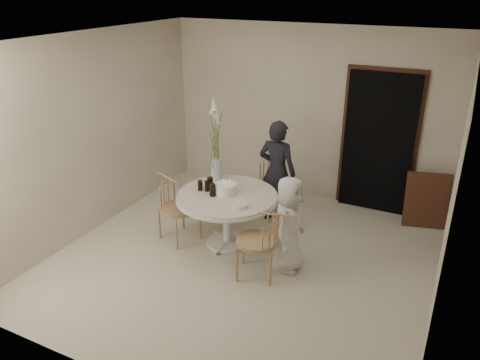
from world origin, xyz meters
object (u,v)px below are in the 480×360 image
at_px(chair_far, 273,176).
at_px(flower_vase, 216,148).
at_px(boy, 289,225).
at_px(chair_left, 173,199).
at_px(chair_right, 267,235).
at_px(table, 227,202).
at_px(birthday_cake, 225,189).
at_px(girl, 277,172).

bearing_deg(chair_far, flower_vase, -134.67).
relative_size(boy, flower_vase, 1.03).
bearing_deg(chair_left, flower_vase, -14.66).
relative_size(chair_right, chair_left, 0.99).
relative_size(chair_far, chair_right, 0.92).
distance_m(table, boy, 0.94).
relative_size(chair_far, boy, 0.65).
relative_size(table, birthday_cake, 4.68).
xyz_separation_m(chair_left, boy, (1.67, -0.05, 0.05)).
xyz_separation_m(chair_right, flower_vase, (-1.13, 0.84, 0.63)).
xyz_separation_m(table, chair_right, (0.75, -0.45, -0.06)).
height_order(table, chair_far, chair_far).
distance_m(chair_far, girl, 0.54).
xyz_separation_m(chair_right, birthday_cake, (-0.79, 0.46, 0.25)).
distance_m(table, flower_vase, 0.78).
bearing_deg(flower_vase, chair_left, -125.57).
bearing_deg(flower_vase, chair_far, 63.72).
bearing_deg(girl, birthday_cake, 71.26).
relative_size(chair_far, chair_left, 0.91).
height_order(boy, birthday_cake, boy).
xyz_separation_m(chair_left, girl, (1.07, 1.05, 0.20)).
bearing_deg(chair_far, birthday_cake, -113.65).
bearing_deg(birthday_cake, flower_vase, 132.34).
height_order(table, chair_left, chair_left).
relative_size(girl, boy, 1.26).
bearing_deg(table, girl, 70.69).
relative_size(table, chair_left, 1.54).
relative_size(chair_left, birthday_cake, 3.03).
xyz_separation_m(chair_left, flower_vase, (0.38, 0.53, 0.63)).
distance_m(chair_far, birthday_cake, 1.36).
bearing_deg(birthday_cake, table, -22.05).
bearing_deg(flower_vase, table, -46.10).
relative_size(birthday_cake, flower_vase, 0.24).
relative_size(chair_left, girl, 0.57).
distance_m(chair_far, chair_left, 1.69).
distance_m(table, chair_left, 0.77).
xyz_separation_m(chair_right, girl, (-0.43, 1.36, 0.21)).
height_order(chair_right, chair_left, chair_left).
xyz_separation_m(girl, boy, (0.60, -1.10, -0.16)).
bearing_deg(chair_right, girl, -177.17).
relative_size(boy, birthday_cake, 4.25).
height_order(table, girl, girl).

